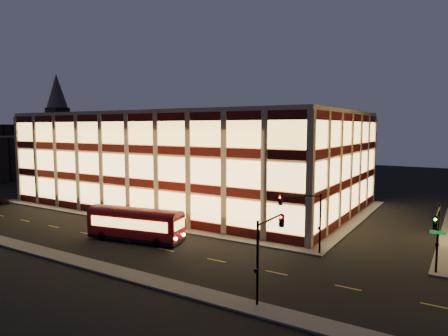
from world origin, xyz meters
The scene contains 13 objects.
ground centered at (0.00, 0.00, 0.00)m, with size 200.00×200.00×0.00m, color black.
sidewalk_office_south centered at (-3.00, 1.00, 0.07)m, with size 54.00×2.00×0.15m, color #514F4C.
sidewalk_office_east centered at (23.00, 17.00, 0.07)m, with size 2.00×30.00×0.15m, color #514F4C.
sidewalk_near centered at (0.00, -13.00, 0.07)m, with size 100.00×2.00×0.15m, color #514F4C.
office_building centered at (-2.91, 16.91, 7.25)m, with size 50.45×30.45×14.50m.
bg_building_a centered at (-62.00, 18.00, 5.00)m, with size 18.00×28.00×10.00m, color #2D2621.
church_tower centered at (-70.00, 40.00, 9.00)m, with size 5.00×5.00×18.00m, color #2D2621.
church_spire centered at (-70.00, 40.00, 23.00)m, with size 6.00×6.00×10.00m, color #4C473F.
traffic_signal_far centered at (22.21, 0.24, 4.11)m, with size 3.79×1.87×6.00m.
traffic_signal_right centered at (33.50, -0.62, 4.10)m, with size 1.20×4.37×6.00m.
traffic_signal_near centered at (23.50, -11.03, 4.13)m, with size 0.32×4.45×6.00m.
trolley_bus centered at (4.95, -5.08, 2.01)m, with size 11.03×4.56×3.63m.
parked_car_0 centered at (-28.41, -1.05, 0.58)m, with size 1.36×3.39×1.15m, color black.
Camera 1 is at (35.37, -36.08, 12.27)m, focal length 32.00 mm.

